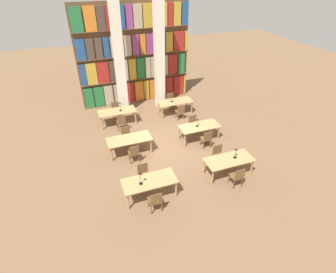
{
  "coord_description": "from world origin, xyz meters",
  "views": [
    {
      "loc": [
        -3.31,
        -9.27,
        6.98
      ],
      "look_at": [
        0.0,
        -0.27,
        0.66
      ],
      "focal_mm": 28.0,
      "sensor_mm": 36.0,
      "label": 1
    }
  ],
  "objects_px": {
    "reading_table_0": "(150,182)",
    "chair_6": "(207,138)",
    "pillar_left": "(119,58)",
    "chair_3": "(218,155)",
    "chair_10": "(180,111)",
    "reading_table_4": "(117,112)",
    "reading_table_5": "(175,103)",
    "chair_5": "(126,135)",
    "desk_lamp_2": "(197,121)",
    "chair_9": "(116,109)",
    "pillar_center": "(159,54)",
    "reading_table_1": "(229,161)",
    "desk_lamp_3": "(120,105)",
    "chair_0": "(155,201)",
    "chair_2": "(237,176)",
    "chair_8": "(121,122)",
    "chair_4": "(134,153)",
    "desk_lamp_1": "(236,152)",
    "reading_table_2": "(129,140)",
    "desk_lamp_0": "(140,176)",
    "chair_11": "(171,100)",
    "reading_table_3": "(199,127)",
    "desk_lamp_4": "(172,96)",
    "chair_1": "(144,174)",
    "chair_7": "(193,123)"
  },
  "relations": [
    {
      "from": "desk_lamp_3",
      "to": "chair_6",
      "type": "bearing_deg",
      "value": -47.57
    },
    {
      "from": "chair_0",
      "to": "chair_2",
      "type": "height_order",
      "value": "same"
    },
    {
      "from": "chair_4",
      "to": "desk_lamp_4",
      "type": "height_order",
      "value": "desk_lamp_4"
    },
    {
      "from": "desk_lamp_0",
      "to": "reading_table_4",
      "type": "xyz_separation_m",
      "value": [
        0.25,
        5.55,
        -0.42
      ]
    },
    {
      "from": "chair_10",
      "to": "reading_table_1",
      "type": "bearing_deg",
      "value": -89.13
    },
    {
      "from": "pillar_left",
      "to": "chair_11",
      "type": "distance_m",
      "value": 3.69
    },
    {
      "from": "reading_table_4",
      "to": "reading_table_5",
      "type": "relative_size",
      "value": 1.0
    },
    {
      "from": "pillar_left",
      "to": "chair_10",
      "type": "xyz_separation_m",
      "value": [
        2.62,
        -1.93,
        -2.54
      ]
    },
    {
      "from": "chair_5",
      "to": "desk_lamp_2",
      "type": "xyz_separation_m",
      "value": [
        3.16,
        -0.78,
        0.54
      ]
    },
    {
      "from": "chair_2",
      "to": "reading_table_5",
      "type": "height_order",
      "value": "chair_2"
    },
    {
      "from": "reading_table_5",
      "to": "desk_lamp_3",
      "type": "bearing_deg",
      "value": -178.57
    },
    {
      "from": "reading_table_3",
      "to": "chair_1",
      "type": "bearing_deg",
      "value": -148.31
    },
    {
      "from": "chair_7",
      "to": "chair_10",
      "type": "relative_size",
      "value": 1.0
    },
    {
      "from": "desk_lamp_2",
      "to": "reading_table_5",
      "type": "relative_size",
      "value": 0.22
    },
    {
      "from": "reading_table_4",
      "to": "desk_lamp_4",
      "type": "xyz_separation_m",
      "value": [
        3.01,
        0.06,
        0.4
      ]
    },
    {
      "from": "pillar_center",
      "to": "chair_3",
      "type": "bearing_deg",
      "value": -85.21
    },
    {
      "from": "pillar_center",
      "to": "reading_table_0",
      "type": "relative_size",
      "value": 3.18
    },
    {
      "from": "pillar_left",
      "to": "chair_3",
      "type": "height_order",
      "value": "pillar_left"
    },
    {
      "from": "pillar_left",
      "to": "chair_7",
      "type": "height_order",
      "value": "pillar_left"
    },
    {
      "from": "desk_lamp_2",
      "to": "desk_lamp_3",
      "type": "bearing_deg",
      "value": 137.64
    },
    {
      "from": "reading_table_4",
      "to": "chair_3",
      "type": "bearing_deg",
      "value": -55.52
    },
    {
      "from": "chair_3",
      "to": "desk_lamp_3",
      "type": "distance_m",
      "value": 5.61
    },
    {
      "from": "desk_lamp_1",
      "to": "reading_table_2",
      "type": "height_order",
      "value": "desk_lamp_1"
    },
    {
      "from": "chair_0",
      "to": "reading_table_1",
      "type": "distance_m",
      "value": 3.34
    },
    {
      "from": "reading_table_2",
      "to": "chair_4",
      "type": "height_order",
      "value": "chair_4"
    },
    {
      "from": "chair_6",
      "to": "chair_10",
      "type": "relative_size",
      "value": 1.0
    },
    {
      "from": "reading_table_1",
      "to": "reading_table_3",
      "type": "xyz_separation_m",
      "value": [
        0.02,
        2.63,
        0.0
      ]
    },
    {
      "from": "desk_lamp_0",
      "to": "reading_table_5",
      "type": "height_order",
      "value": "desk_lamp_0"
    },
    {
      "from": "chair_0",
      "to": "chair_5",
      "type": "xyz_separation_m",
      "value": [
        -0.03,
        4.2,
        0.0
      ]
    },
    {
      "from": "chair_1",
      "to": "desk_lamp_0",
      "type": "relative_size",
      "value": 1.71
    },
    {
      "from": "reading_table_0",
      "to": "chair_6",
      "type": "bearing_deg",
      "value": 31.66
    },
    {
      "from": "reading_table_1",
      "to": "reading_table_2",
      "type": "xyz_separation_m",
      "value": [
        -3.28,
        2.71,
        0.0
      ]
    },
    {
      "from": "pillar_left",
      "to": "chair_6",
      "type": "height_order",
      "value": "pillar_left"
    },
    {
      "from": "desk_lamp_1",
      "to": "desk_lamp_3",
      "type": "xyz_separation_m",
      "value": [
        -3.36,
        5.36,
        0.03
      ]
    },
    {
      "from": "pillar_left",
      "to": "chair_8",
      "type": "height_order",
      "value": "pillar_left"
    },
    {
      "from": "chair_3",
      "to": "chair_4",
      "type": "distance_m",
      "value": 3.48
    },
    {
      "from": "reading_table_0",
      "to": "chair_5",
      "type": "xyz_separation_m",
      "value": [
        -0.05,
        3.5,
        -0.18
      ]
    },
    {
      "from": "pillar_center",
      "to": "desk_lamp_4",
      "type": "height_order",
      "value": "pillar_center"
    },
    {
      "from": "chair_9",
      "to": "pillar_center",
      "type": "bearing_deg",
      "value": -168.44
    },
    {
      "from": "chair_3",
      "to": "reading_table_0",
      "type": "bearing_deg",
      "value": 13.89
    },
    {
      "from": "desk_lamp_0",
      "to": "chair_7",
      "type": "height_order",
      "value": "desk_lamp_0"
    },
    {
      "from": "reading_table_0",
      "to": "reading_table_4",
      "type": "xyz_separation_m",
      "value": [
        -0.06,
        5.5,
        0.0
      ]
    },
    {
      "from": "chair_0",
      "to": "chair_1",
      "type": "distance_m",
      "value": 1.41
    },
    {
      "from": "chair_9",
      "to": "desk_lamp_4",
      "type": "distance_m",
      "value": 3.08
    },
    {
      "from": "pillar_center",
      "to": "reading_table_0",
      "type": "distance_m",
      "value": 7.64
    },
    {
      "from": "reading_table_1",
      "to": "reading_table_4",
      "type": "xyz_separation_m",
      "value": [
        -3.28,
        5.42,
        0.0
      ]
    },
    {
      "from": "desk_lamp_0",
      "to": "reading_table_2",
      "type": "distance_m",
      "value": 2.89
    },
    {
      "from": "reading_table_0",
      "to": "chair_6",
      "type": "height_order",
      "value": "chair_6"
    },
    {
      "from": "reading_table_4",
      "to": "reading_table_5",
      "type": "bearing_deg",
      "value": 0.53
    },
    {
      "from": "chair_5",
      "to": "desk_lamp_3",
      "type": "height_order",
      "value": "desk_lamp_3"
    }
  ]
}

